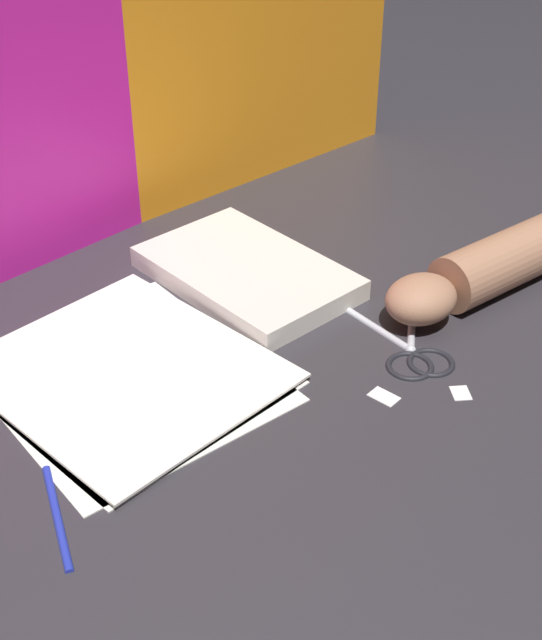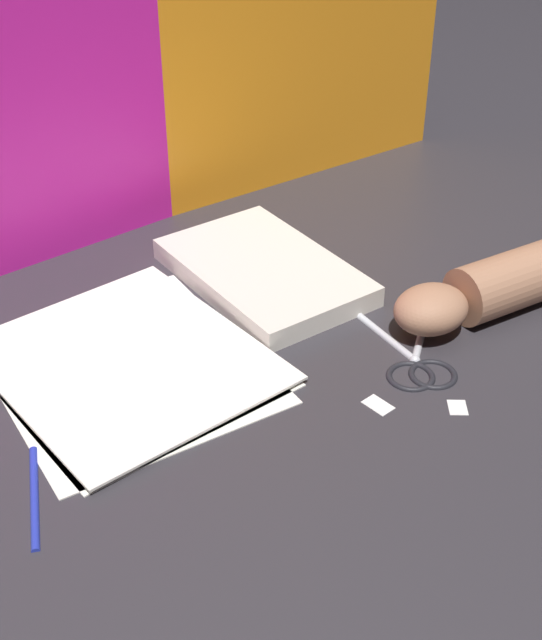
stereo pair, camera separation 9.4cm
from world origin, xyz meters
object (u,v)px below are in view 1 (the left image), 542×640
Objects in this scene: book_closed at (247,273)px; hand_forearm at (492,266)px; paper_stack at (125,375)px; scissors at (411,347)px.

hand_forearm is at bearing -47.60° from book_closed.
paper_stack is 1.20× the size of book_closed.
hand_forearm is (0.20, -0.22, 0.02)m from book_closed.
book_closed is (0.23, 0.06, 0.01)m from paper_stack.
book_closed is at bearing 13.60° from paper_stack.
scissors is 0.17m from hand_forearm.
scissors is 0.57× the size of hand_forearm.
book_closed reaches higher than scissors.
scissors is at bearing -81.46° from book_closed.
book_closed is 0.24m from scissors.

